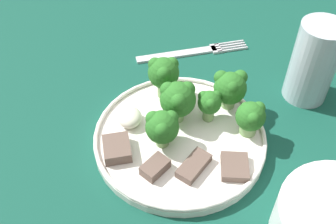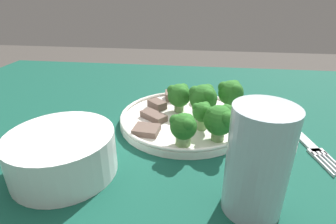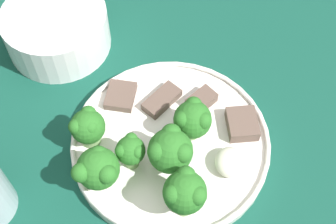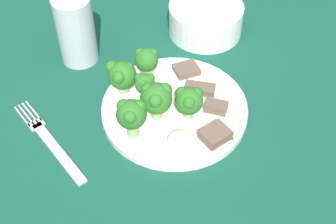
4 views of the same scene
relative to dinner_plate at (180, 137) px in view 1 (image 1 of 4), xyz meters
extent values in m
cube|color=#114738|center=(-0.06, 0.09, -0.02)|extent=(1.31, 0.96, 0.03)
cylinder|color=brown|center=(-0.65, -0.33, -0.37)|extent=(0.06, 0.06, 0.67)
cylinder|color=brown|center=(-0.65, 0.51, -0.37)|extent=(0.06, 0.06, 0.67)
cylinder|color=white|center=(0.00, 0.00, 0.00)|extent=(0.23, 0.23, 0.01)
torus|color=white|center=(0.00, 0.00, 0.01)|extent=(0.23, 0.23, 0.01)
cube|color=silver|center=(-0.19, 0.00, -0.01)|extent=(0.04, 0.14, 0.00)
cube|color=silver|center=(-0.21, 0.07, -0.01)|extent=(0.03, 0.02, 0.00)
cube|color=silver|center=(-0.20, 0.10, -0.01)|extent=(0.01, 0.05, 0.00)
cube|color=silver|center=(-0.21, 0.10, -0.01)|extent=(0.01, 0.05, 0.00)
cube|color=silver|center=(-0.21, 0.10, -0.01)|extent=(0.01, 0.05, 0.00)
cube|color=silver|center=(-0.22, 0.10, -0.01)|extent=(0.01, 0.05, 0.00)
cylinder|color=#B2C1CC|center=(-0.09, 0.20, 0.05)|extent=(0.07, 0.07, 0.12)
cylinder|color=silver|center=(-0.09, 0.20, 0.03)|extent=(0.06, 0.06, 0.07)
cylinder|color=#7FA866|center=(-0.03, 0.00, 0.01)|extent=(0.02, 0.02, 0.02)
sphere|color=#286B23|center=(-0.03, 0.00, 0.04)|extent=(0.05, 0.05, 0.05)
sphere|color=#286B23|center=(-0.02, 0.00, 0.05)|extent=(0.02, 0.02, 0.02)
sphere|color=#286B23|center=(-0.04, 0.01, 0.05)|extent=(0.02, 0.02, 0.02)
sphere|color=#286B23|center=(-0.04, -0.01, 0.05)|extent=(0.02, 0.02, 0.02)
cylinder|color=#7FA866|center=(0.00, 0.09, 0.01)|extent=(0.02, 0.02, 0.02)
sphere|color=#286B23|center=(0.00, 0.09, 0.03)|extent=(0.04, 0.04, 0.04)
sphere|color=#286B23|center=(0.01, 0.09, 0.04)|extent=(0.02, 0.02, 0.02)
sphere|color=#286B23|center=(-0.01, 0.10, 0.04)|extent=(0.02, 0.02, 0.02)
sphere|color=#286B23|center=(-0.01, 0.08, 0.04)|extent=(0.02, 0.02, 0.02)
cylinder|color=#7FA866|center=(-0.03, 0.04, 0.01)|extent=(0.02, 0.02, 0.02)
sphere|color=#286B23|center=(-0.03, 0.04, 0.03)|extent=(0.03, 0.03, 0.03)
sphere|color=#286B23|center=(-0.02, 0.04, 0.04)|extent=(0.01, 0.01, 0.01)
sphere|color=#286B23|center=(-0.04, 0.05, 0.04)|extent=(0.01, 0.01, 0.01)
sphere|color=#286B23|center=(-0.04, 0.03, 0.04)|extent=(0.01, 0.01, 0.01)
cylinder|color=#7FA866|center=(-0.08, -0.02, 0.02)|extent=(0.02, 0.02, 0.03)
sphere|color=#286B23|center=(-0.08, -0.02, 0.05)|extent=(0.05, 0.05, 0.05)
sphere|color=#286B23|center=(-0.07, -0.02, 0.06)|extent=(0.02, 0.02, 0.02)
sphere|color=#286B23|center=(-0.09, -0.01, 0.06)|extent=(0.02, 0.02, 0.02)
sphere|color=#286B23|center=(-0.09, -0.03, 0.06)|extent=(0.02, 0.02, 0.02)
cylinder|color=#7FA866|center=(-0.06, 0.07, 0.01)|extent=(0.02, 0.02, 0.02)
sphere|color=#286B23|center=(-0.06, 0.07, 0.04)|extent=(0.05, 0.05, 0.05)
sphere|color=#286B23|center=(-0.05, 0.07, 0.05)|extent=(0.02, 0.02, 0.02)
sphere|color=#286B23|center=(-0.07, 0.08, 0.05)|extent=(0.02, 0.02, 0.02)
sphere|color=#286B23|center=(-0.07, 0.06, 0.05)|extent=(0.02, 0.02, 0.02)
cylinder|color=#7FA866|center=(0.01, -0.02, 0.01)|extent=(0.02, 0.02, 0.02)
sphere|color=#286B23|center=(0.01, -0.02, 0.04)|extent=(0.04, 0.04, 0.04)
sphere|color=#286B23|center=(0.03, -0.02, 0.05)|extent=(0.02, 0.02, 0.02)
sphere|color=#286B23|center=(0.01, -0.01, 0.05)|extent=(0.02, 0.02, 0.02)
sphere|color=#286B23|center=(0.01, -0.04, 0.05)|extent=(0.02, 0.02, 0.02)
cube|color=brown|center=(0.05, 0.01, 0.01)|extent=(0.05, 0.05, 0.01)
cube|color=brown|center=(0.06, 0.07, 0.01)|extent=(0.04, 0.04, 0.01)
cube|color=brown|center=(0.03, -0.08, 0.01)|extent=(0.05, 0.04, 0.02)
cube|color=brown|center=(0.06, -0.03, 0.01)|extent=(0.04, 0.04, 0.01)
ellipsoid|color=silver|center=(-0.03, -0.07, 0.01)|extent=(0.04, 0.03, 0.02)
camera|label=1|loc=(0.35, -0.03, 0.41)|focal=42.00mm
camera|label=2|loc=(-0.03, 0.43, 0.22)|focal=28.00mm
camera|label=3|loc=(-0.27, -0.02, 0.48)|focal=50.00mm
camera|label=4|loc=(-0.24, -0.45, 0.55)|focal=50.00mm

